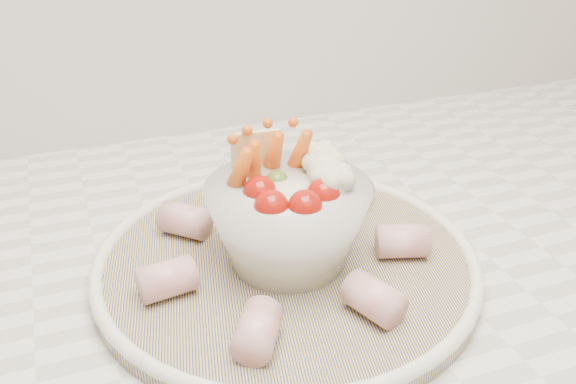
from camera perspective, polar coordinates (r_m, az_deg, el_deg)
name	(u,v)px	position (r m, az deg, el deg)	size (l,w,h in m)	color
serving_platter	(286,262)	(0.57, -0.15, -6.25)	(0.40, 0.40, 0.02)	navy
veggie_bowl	(289,217)	(0.54, 0.07, -2.28)	(0.14, 0.14, 0.11)	silver
cured_meat_rolls	(285,244)	(0.56, -0.26, -4.62)	(0.25, 0.26, 0.03)	#C05863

